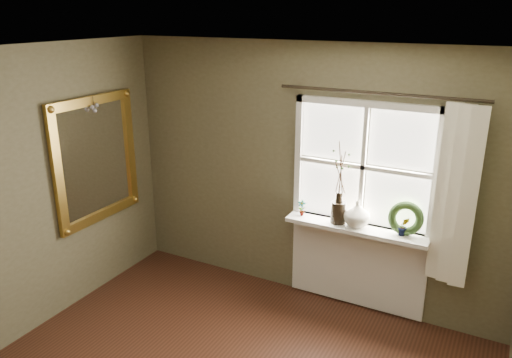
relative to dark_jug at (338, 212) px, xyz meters
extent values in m
plane|color=silver|center=(-0.37, -2.12, 1.57)|extent=(4.50, 4.50, 0.00)
cube|color=brown|center=(-0.37, 0.18, 0.27)|extent=(4.00, 0.10, 2.60)
cube|color=white|center=(0.18, 0.10, -0.14)|extent=(1.36, 0.06, 0.06)
cube|color=white|center=(0.18, 0.10, 1.04)|extent=(1.36, 0.06, 0.06)
cube|color=white|center=(-0.47, 0.10, 0.45)|extent=(0.06, 0.06, 1.24)
cube|color=white|center=(0.83, 0.10, 0.45)|extent=(0.06, 0.06, 1.24)
cube|color=white|center=(0.18, 0.10, 0.45)|extent=(1.24, 0.05, 0.04)
cube|color=white|center=(0.18, 0.10, 0.45)|extent=(0.04, 0.05, 1.12)
cube|color=white|center=(-0.14, 0.12, 0.75)|extent=(0.59, 0.01, 0.53)
cube|color=white|center=(0.51, 0.12, 0.75)|extent=(0.59, 0.01, 0.53)
cube|color=white|center=(-0.14, 0.12, 0.16)|extent=(0.59, 0.01, 0.53)
cube|color=white|center=(0.51, 0.12, 0.16)|extent=(0.59, 0.01, 0.53)
cube|color=white|center=(0.18, 0.00, -0.13)|extent=(1.36, 0.26, 0.04)
cube|color=white|center=(0.18, 0.11, -0.57)|extent=(1.36, 0.04, 0.88)
cylinder|color=black|center=(0.00, 0.00, 0.00)|extent=(0.15, 0.15, 0.21)
imported|color=beige|center=(0.18, 0.00, 0.02)|extent=(0.30, 0.30, 0.26)
torus|color=#28401C|center=(0.62, 0.04, 0.01)|extent=(0.34, 0.19, 0.33)
imported|color=#28401C|center=(-0.38, 0.00, -0.03)|extent=(0.09, 0.07, 0.16)
imported|color=#28401C|center=(0.62, 0.00, -0.01)|extent=(0.12, 0.11, 0.18)
cube|color=white|center=(1.02, 0.01, 0.34)|extent=(0.36, 0.12, 1.59)
cylinder|color=black|center=(0.28, 0.05, 1.15)|extent=(1.84, 0.03, 0.03)
cube|color=white|center=(-2.34, -0.75, 0.40)|extent=(0.02, 0.90, 1.10)
cube|color=#B28834|center=(-2.33, -0.75, 1.00)|extent=(0.05, 1.08, 0.09)
cube|color=#B28834|center=(-2.33, -0.75, -0.20)|extent=(0.05, 1.08, 0.09)
cube|color=#B28834|center=(-2.33, -1.24, 0.40)|extent=(0.05, 0.09, 1.10)
cube|color=#B28834|center=(-2.33, -0.25, 0.40)|extent=(0.05, 0.09, 1.10)
sphere|color=silver|center=(-2.28, -0.78, 0.94)|extent=(0.04, 0.04, 0.04)
sphere|color=silver|center=(-2.28, -0.75, 0.90)|extent=(0.04, 0.04, 0.04)
sphere|color=silver|center=(-2.28, -0.72, 0.95)|extent=(0.04, 0.04, 0.04)
camera|label=1|loc=(1.37, -4.27, 1.85)|focal=35.00mm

